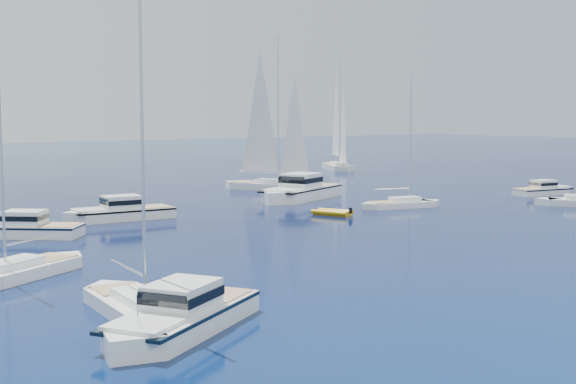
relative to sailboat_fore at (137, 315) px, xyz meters
name	(u,v)px	position (x,y,z in m)	size (l,w,h in m)	color
ground	(535,267)	(22.14, -3.40, 0.00)	(400.00, 400.00, 0.00)	navy
motor_cruiser_left	(180,332)	(0.29, -3.34, 0.00)	(2.89, 9.45, 2.48)	silver
motor_cruiser_centre	(120,220)	(11.01, 27.78, 0.00)	(2.91, 9.50, 2.49)	silver
motor_cruiser_far_r	(544,195)	(54.89, 20.04, 0.00)	(2.31, 7.54, 1.98)	silver
motor_cruiser_far_l	(23,237)	(2.20, 23.73, 0.00)	(2.71, 8.87, 2.33)	white
motor_cruiser_distant	(300,199)	(31.35, 31.22, 0.00)	(3.84, 12.54, 3.29)	white
sailboat_fore	(137,315)	(0.00, 0.00, 0.00)	(2.53, 9.73, 14.30)	white
sailboat_mid_l	(20,277)	(-1.84, 10.42, 0.00)	(2.52, 9.68, 14.23)	white
sailboat_centre	(401,208)	(34.94, 20.59, 0.00)	(2.20, 8.47, 12.45)	white
sailboat_sails_r	(269,190)	(34.16, 40.83, 0.00)	(3.11, 11.95, 17.56)	white
sailboat_sails_far	(338,169)	(60.11, 60.75, 0.00)	(3.12, 11.99, 17.63)	silver
tender_yellow	(332,215)	(26.61, 20.14, 0.00)	(1.90, 3.42, 0.95)	#D39C0C
tender_grey_far	(120,214)	(12.52, 31.28, 0.00)	(2.32, 4.36, 0.95)	black
kayak_orange	(138,289)	(2.07, 4.54, 0.00)	(0.56, 3.11, 0.30)	red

